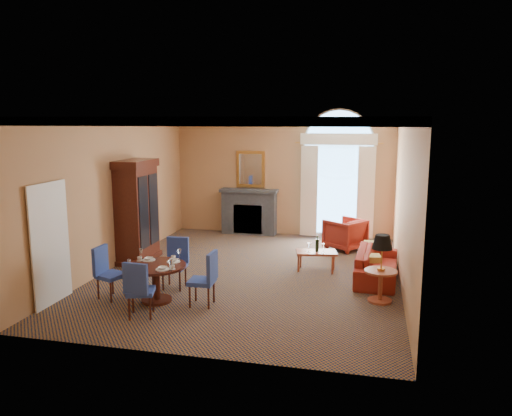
% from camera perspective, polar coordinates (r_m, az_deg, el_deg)
% --- Properties ---
extents(ground, '(7.50, 7.50, 0.00)m').
position_cam_1_polar(ground, '(10.47, -0.62, -7.49)').
color(ground, '#131F3C').
rests_on(ground, ground).
extents(room_envelope, '(6.04, 7.52, 3.45)m').
position_cam_1_polar(room_envelope, '(10.65, 0.07, 6.58)').
color(room_envelope, tan).
rests_on(room_envelope, ground).
extents(armoire, '(0.66, 1.16, 2.29)m').
position_cam_1_polar(armoire, '(11.47, -13.49, -0.53)').
color(armoire, '#36130C').
rests_on(armoire, ground).
extents(dining_table, '(1.06, 1.06, 0.87)m').
position_cam_1_polar(dining_table, '(8.96, -11.38, -7.38)').
color(dining_table, '#36130C').
rests_on(dining_table, ground).
extents(dining_chair_north, '(0.44, 0.46, 0.95)m').
position_cam_1_polar(dining_chair_north, '(9.66, -9.13, -5.78)').
color(dining_chair_north, navy).
rests_on(dining_chair_north, ground).
extents(dining_chair_south, '(0.53, 0.53, 0.95)m').
position_cam_1_polar(dining_chair_south, '(8.26, -13.31, -8.71)').
color(dining_chair_south, navy).
rests_on(dining_chair_south, ground).
extents(dining_chair_east, '(0.45, 0.44, 0.95)m').
position_cam_1_polar(dining_chair_east, '(8.63, -5.65, -7.65)').
color(dining_chair_east, navy).
rests_on(dining_chair_east, ground).
extents(dining_chair_west, '(0.54, 0.54, 0.95)m').
position_cam_1_polar(dining_chair_west, '(9.33, -16.77, -6.68)').
color(dining_chair_west, navy).
rests_on(dining_chair_west, ground).
extents(sofa, '(0.88, 2.01, 0.58)m').
position_cam_1_polar(sofa, '(10.37, 13.64, -6.30)').
color(sofa, maroon).
rests_on(sofa, ground).
extents(armchair, '(1.16, 1.16, 0.76)m').
position_cam_1_polar(armchair, '(12.47, 10.14, -2.95)').
color(armchair, maroon).
rests_on(armchair, ground).
extents(coffee_table, '(0.92, 0.63, 0.77)m').
position_cam_1_polar(coffee_table, '(10.61, 6.92, -5.05)').
color(coffee_table, '#A84E32').
rests_on(coffee_table, ground).
extents(side_table, '(0.57, 0.57, 1.18)m').
position_cam_1_polar(side_table, '(8.97, 14.15, -5.77)').
color(side_table, '#A84E32').
rests_on(side_table, ground).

